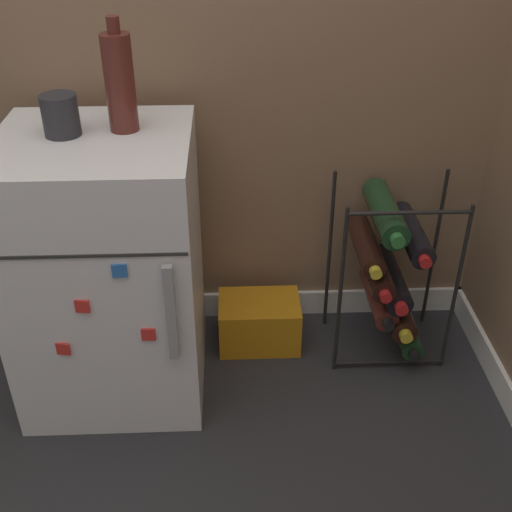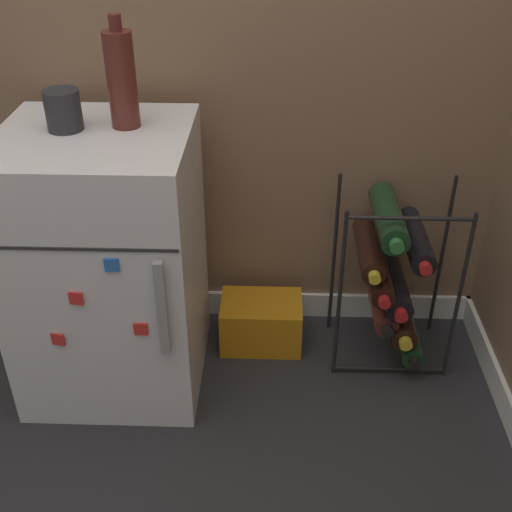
% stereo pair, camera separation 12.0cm
% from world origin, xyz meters
% --- Properties ---
extents(ground_plane, '(14.00, 14.00, 0.00)m').
position_xyz_m(ground_plane, '(0.00, 0.00, 0.00)').
color(ground_plane, '#28282B').
extents(mini_fridge, '(0.50, 0.51, 0.79)m').
position_xyz_m(mini_fridge, '(-0.21, 0.40, 0.40)').
color(mini_fridge, white).
rests_on(mini_fridge, ground_plane).
extents(wine_rack, '(0.36, 0.33, 0.58)m').
position_xyz_m(wine_rack, '(0.62, 0.51, 0.30)').
color(wine_rack, black).
rests_on(wine_rack, ground_plane).
extents(soda_box, '(0.26, 0.18, 0.16)m').
position_xyz_m(soda_box, '(0.22, 0.54, 0.08)').
color(soda_box, orange).
rests_on(soda_box, ground_plane).
extents(fridge_top_cup, '(0.09, 0.09, 0.10)m').
position_xyz_m(fridge_top_cup, '(-0.28, 0.42, 0.84)').
color(fridge_top_cup, '#28282D').
rests_on(fridge_top_cup, mini_fridge).
extents(fridge_top_bottle, '(0.07, 0.07, 0.28)m').
position_xyz_m(fridge_top_bottle, '(-0.13, 0.45, 0.92)').
color(fridge_top_bottle, '#56231E').
rests_on(fridge_top_bottle, mini_fridge).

